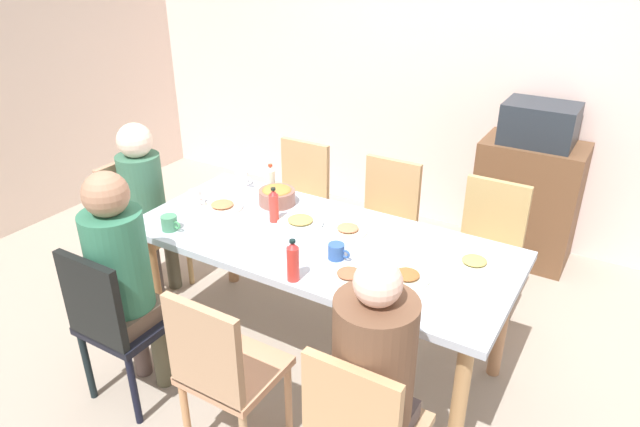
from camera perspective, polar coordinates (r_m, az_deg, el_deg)
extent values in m
plane|color=#A19485|center=(3.45, 0.00, -13.67)|extent=(6.98, 6.98, 0.00)
cube|color=beige|center=(4.59, 13.52, 14.18)|extent=(6.06, 0.12, 2.60)
cube|color=silver|center=(3.03, 0.00, -2.88)|extent=(2.04, 0.90, 0.04)
cylinder|color=#B77F4D|center=(3.51, -16.16, -6.81)|extent=(0.07, 0.07, 0.72)
cylinder|color=tan|center=(2.71, 13.71, -18.03)|extent=(0.07, 0.07, 0.72)
cylinder|color=#AA7B55|center=(3.93, -8.93, -2.15)|extent=(0.07, 0.07, 0.72)
cylinder|color=#AC7A55|center=(3.24, 17.69, -10.12)|extent=(0.07, 0.07, 0.72)
cube|color=black|center=(3.10, -18.51, -10.28)|extent=(0.40, 0.40, 0.04)
cylinder|color=black|center=(3.27, -22.23, -13.81)|extent=(0.04, 0.04, 0.43)
cylinder|color=black|center=(3.05, -18.09, -16.34)|extent=(0.04, 0.04, 0.43)
cylinder|color=black|center=(3.43, -17.79, -10.95)|extent=(0.04, 0.04, 0.43)
cylinder|color=black|center=(3.22, -13.57, -13.09)|extent=(0.04, 0.04, 0.43)
cube|color=black|center=(2.88, -21.82, -8.22)|extent=(0.38, 0.04, 0.45)
cylinder|color=brown|center=(3.33, -17.63, -11.95)|extent=(0.09, 0.09, 0.45)
cylinder|color=brown|center=(3.23, -15.65, -12.99)|extent=(0.09, 0.09, 0.45)
cube|color=brown|center=(3.07, -18.67, -9.38)|extent=(0.30, 0.30, 0.10)
cylinder|color=#317355|center=(2.91, -19.53, -4.48)|extent=(0.29, 0.29, 0.51)
sphere|color=#A6785D|center=(2.75, -20.63, 1.82)|extent=(0.21, 0.21, 0.21)
cube|color=tan|center=(3.93, -16.76, -1.74)|extent=(0.40, 0.40, 0.04)
cylinder|color=tan|center=(4.25, -16.31, -2.92)|extent=(0.04, 0.04, 0.43)
cylinder|color=tan|center=(4.06, -19.72, -4.90)|extent=(0.04, 0.04, 0.43)
cylinder|color=tan|center=(4.03, -12.94, -4.19)|extent=(0.04, 0.04, 0.43)
cylinder|color=tan|center=(3.83, -16.38, -6.36)|extent=(0.04, 0.04, 0.43)
cube|color=tan|center=(3.96, -18.99, 1.91)|extent=(0.04, 0.38, 0.45)
cylinder|color=#545140|center=(4.01, -14.56, -4.34)|extent=(0.09, 0.09, 0.45)
cylinder|color=#4F4643|center=(3.92, -16.17, -5.34)|extent=(0.09, 0.09, 0.45)
cube|color=brown|center=(3.90, -16.87, -0.96)|extent=(0.30, 0.30, 0.10)
cylinder|color=#3A6D53|center=(3.80, -17.38, 2.55)|extent=(0.27, 0.27, 0.42)
sphere|color=beige|center=(3.69, -18.03, 6.95)|extent=(0.22, 0.22, 0.22)
cylinder|color=tan|center=(2.75, 3.11, -20.44)|extent=(0.04, 0.04, 0.43)
cube|color=tan|center=(2.15, 3.00, -19.64)|extent=(0.38, 0.04, 0.45)
cube|color=#524546|center=(2.39, 5.06, -19.83)|extent=(0.30, 0.30, 0.10)
cylinder|color=brown|center=(2.18, 5.39, -14.26)|extent=(0.31, 0.31, 0.51)
sphere|color=beige|center=(1.98, 5.80, -6.89)|extent=(0.17, 0.17, 0.17)
cube|color=tan|center=(3.57, 15.81, -4.67)|extent=(0.40, 0.40, 0.04)
cylinder|color=tan|center=(3.80, 18.59, -7.04)|extent=(0.04, 0.04, 0.43)
cylinder|color=tan|center=(3.86, 13.71, -5.76)|extent=(0.04, 0.04, 0.43)
cylinder|color=tan|center=(3.52, 17.23, -9.74)|extent=(0.04, 0.04, 0.43)
cylinder|color=tan|center=(3.58, 11.97, -8.31)|extent=(0.04, 0.04, 0.43)
cube|color=tan|center=(3.61, 17.08, -0.17)|extent=(0.38, 0.04, 0.45)
cube|color=tan|center=(2.70, -8.48, -15.21)|extent=(0.40, 0.40, 0.04)
cylinder|color=tan|center=(2.86, -13.23, -19.13)|extent=(0.04, 0.04, 0.43)
cylinder|color=tan|center=(3.03, -8.73, -15.42)|extent=(0.04, 0.04, 0.43)
cylinder|color=tan|center=(2.88, -3.18, -17.90)|extent=(0.04, 0.04, 0.43)
cube|color=tan|center=(2.45, -11.54, -13.39)|extent=(0.38, 0.04, 0.45)
cube|color=tan|center=(3.75, 5.89, -2.05)|extent=(0.40, 0.40, 0.04)
cylinder|color=tan|center=(3.95, 9.04, -4.50)|extent=(0.04, 0.04, 0.43)
cylinder|color=tan|center=(4.06, 4.61, -3.27)|extent=(0.04, 0.04, 0.43)
cylinder|color=tan|center=(3.68, 6.98, -6.87)|extent=(0.04, 0.04, 0.43)
cylinder|color=tan|center=(3.80, 2.30, -5.46)|extent=(0.04, 0.04, 0.43)
cube|color=tan|center=(3.80, 7.22, 2.19)|extent=(0.38, 0.04, 0.45)
cube|color=tan|center=(4.05, -2.81, 0.30)|extent=(0.40, 0.40, 0.04)
cylinder|color=tan|center=(4.20, 0.47, -2.10)|extent=(0.04, 0.04, 0.43)
cylinder|color=tan|center=(4.36, -3.38, -0.99)|extent=(0.04, 0.04, 0.43)
cylinder|color=tan|center=(3.95, -2.04, -4.12)|extent=(0.04, 0.04, 0.43)
cylinder|color=tan|center=(4.12, -6.02, -2.87)|extent=(0.04, 0.04, 0.43)
cube|color=tan|center=(4.09, -1.49, 4.22)|extent=(0.38, 0.04, 0.45)
cylinder|color=silver|center=(3.39, -9.72, 0.62)|extent=(0.24, 0.24, 0.01)
ellipsoid|color=#D27D50|center=(3.38, -9.74, 0.92)|extent=(0.13, 0.13, 0.02)
cylinder|color=silver|center=(2.71, 8.63, -6.37)|extent=(0.22, 0.22, 0.01)
ellipsoid|color=#A25E2F|center=(2.70, 8.66, -6.03)|extent=(0.12, 0.12, 0.02)
cylinder|color=#EAE5C3|center=(3.08, 2.80, -1.76)|extent=(0.21, 0.21, 0.01)
ellipsoid|color=#D07C57|center=(3.07, 2.80, -1.44)|extent=(0.12, 0.12, 0.02)
cylinder|color=silver|center=(2.69, 2.92, -6.32)|extent=(0.21, 0.21, 0.01)
ellipsoid|color=#A65D3E|center=(2.68, 2.93, -5.97)|extent=(0.12, 0.12, 0.02)
cylinder|color=silver|center=(3.16, -1.97, -0.93)|extent=(0.26, 0.26, 0.01)
ellipsoid|color=tan|center=(3.16, -1.97, -0.62)|extent=(0.14, 0.14, 0.02)
cylinder|color=silver|center=(2.88, 15.12, -4.88)|extent=(0.22, 0.22, 0.01)
ellipsoid|color=tan|center=(2.87, 15.17, -4.54)|extent=(0.12, 0.12, 0.02)
cylinder|color=#915E51|center=(3.39, -4.32, 1.66)|extent=(0.22, 0.22, 0.09)
ellipsoid|color=#B97B39|center=(3.37, -4.34, 2.34)|extent=(0.17, 0.17, 0.04)
cylinder|color=white|center=(3.66, -7.81, 3.45)|extent=(0.08, 0.08, 0.09)
torus|color=white|center=(3.63, -7.16, 3.29)|extent=(0.05, 0.01, 0.05)
cylinder|color=white|center=(3.44, -12.34, 1.53)|extent=(0.07, 0.07, 0.09)
torus|color=white|center=(3.41, -11.73, 1.35)|extent=(0.05, 0.01, 0.05)
cylinder|color=#418C5C|center=(2.46, 8.00, -9.12)|extent=(0.08, 0.08, 0.08)
torus|color=#3E8758|center=(2.45, 9.12, -9.45)|extent=(0.05, 0.01, 0.05)
cylinder|color=#2F569C|center=(2.83, 1.63, -3.80)|extent=(0.08, 0.08, 0.08)
torus|color=#2E559F|center=(2.80, 2.57, -4.07)|extent=(0.05, 0.01, 0.05)
cylinder|color=#478864|center=(3.19, -14.81, -0.91)|extent=(0.09, 0.09, 0.08)
torus|color=#45935C|center=(3.16, -14.10, -1.16)|extent=(0.05, 0.01, 0.05)
cylinder|color=red|center=(2.64, -2.72, -5.06)|extent=(0.06, 0.06, 0.17)
cone|color=red|center=(2.59, -2.76, -3.16)|extent=(0.05, 0.05, 0.03)
cylinder|color=black|center=(2.58, -2.77, -2.77)|extent=(0.03, 0.03, 0.01)
cylinder|color=silver|center=(3.53, -4.93, 3.18)|extent=(0.05, 0.05, 0.15)
cone|color=beige|center=(3.49, -4.98, 4.51)|extent=(0.05, 0.05, 0.03)
cylinder|color=red|center=(3.49, -5.00, 4.82)|extent=(0.03, 0.03, 0.01)
cylinder|color=red|center=(3.17, -4.63, 0.54)|extent=(0.05, 0.05, 0.16)
cone|color=red|center=(3.13, -4.69, 2.12)|extent=(0.05, 0.05, 0.03)
cylinder|color=black|center=(3.12, -4.71, 2.46)|extent=(0.03, 0.03, 0.01)
cube|color=brown|center=(4.42, 19.85, 1.12)|extent=(0.70, 0.44, 0.90)
cube|color=#232A32|center=(4.21, 21.08, 8.38)|extent=(0.48, 0.36, 0.28)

